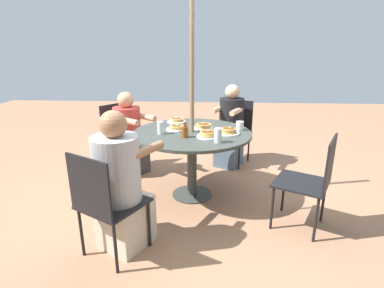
# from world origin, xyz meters

# --- Properties ---
(ground_plane) EXTENTS (12.00, 12.00, 0.00)m
(ground_plane) POSITION_xyz_m (0.00, 0.00, 0.00)
(ground_plane) COLOR #9E7051
(patio_table) EXTENTS (1.25, 1.25, 0.74)m
(patio_table) POSITION_xyz_m (0.00, 0.00, 0.64)
(patio_table) COLOR #383D38
(patio_table) RESTS_ON ground
(umbrella_pole) EXTENTS (0.05, 0.05, 2.48)m
(umbrella_pole) POSITION_xyz_m (0.00, 0.00, 1.24)
(umbrella_pole) COLOR #846B4C
(umbrella_pole) RESTS_ON ground
(patio_chair_north) EXTENTS (0.61, 0.61, 0.87)m
(patio_chair_north) POSITION_xyz_m (0.99, -0.73, 0.50)
(patio_chair_north) COLOR black
(patio_chair_north) RESTS_ON ground
(diner_north) EXTENTS (0.60, 0.57, 1.06)m
(diner_north) POSITION_xyz_m (0.85, -0.62, 0.48)
(diner_north) COLOR #3D3D42
(diner_north) RESTS_ON ground
(patio_chair_east) EXTENTS (0.59, 0.59, 0.87)m
(patio_chair_east) POSITION_xyz_m (0.59, 1.08, 0.50)
(patio_chair_east) COLOR black
(patio_chair_east) RESTS_ON ground
(diner_east) EXTENTS (0.55, 0.61, 1.15)m
(diner_east) POSITION_xyz_m (0.51, 0.93, 0.52)
(diner_east) COLOR beige
(diner_east) RESTS_ON ground
(patio_chair_south) EXTENTS (0.59, 0.59, 0.87)m
(patio_chair_south) POSITION_xyz_m (-1.09, 0.58, 0.50)
(patio_chair_south) COLOR black
(patio_chair_south) RESTS_ON ground
(patio_chair_west) EXTENTS (0.59, 0.59, 0.87)m
(patio_chair_west) POSITION_xyz_m (-0.54, -1.11, 0.50)
(patio_chair_west) COLOR black
(patio_chair_west) RESTS_ON ground
(diner_west) EXTENTS (0.49, 0.54, 1.12)m
(diner_west) POSITION_xyz_m (-0.47, -0.95, 0.51)
(diner_west) COLOR slate
(diner_west) RESTS_ON ground
(pancake_plate_a) EXTENTS (0.23, 0.23, 0.07)m
(pancake_plate_a) POSITION_xyz_m (-0.12, -0.13, 0.76)
(pancake_plate_a) COLOR white
(pancake_plate_a) RESTS_ON patio_table
(pancake_plate_b) EXTENTS (0.23, 0.23, 0.07)m
(pancake_plate_b) POSITION_xyz_m (-0.38, 0.06, 0.76)
(pancake_plate_b) COLOR white
(pancake_plate_b) RESTS_ON patio_table
(pancake_plate_c) EXTENTS (0.23, 0.23, 0.06)m
(pancake_plate_c) POSITION_xyz_m (0.21, -0.41, 0.76)
(pancake_plate_c) COLOR white
(pancake_plate_c) RESTS_ON patio_table
(pancake_plate_d) EXTENTS (0.23, 0.23, 0.07)m
(pancake_plate_d) POSITION_xyz_m (-0.17, 0.19, 0.76)
(pancake_plate_d) COLOR white
(pancake_plate_d) RESTS_ON patio_table
(pancake_plate_e) EXTENTS (0.23, 0.23, 0.06)m
(pancake_plate_e) POSITION_xyz_m (0.17, -0.06, 0.76)
(pancake_plate_e) COLOR white
(pancake_plate_e) RESTS_ON patio_table
(syrup_bottle) EXTENTS (0.09, 0.07, 0.15)m
(syrup_bottle) POSITION_xyz_m (0.06, 0.21, 0.80)
(syrup_bottle) COLOR brown
(syrup_bottle) RESTS_ON patio_table
(coffee_cup) EXTENTS (0.09, 0.09, 0.10)m
(coffee_cup) POSITION_xyz_m (-0.50, -0.10, 0.78)
(coffee_cup) COLOR white
(coffee_cup) RESTS_ON patio_table
(drinking_glass_a) EXTENTS (0.07, 0.07, 0.13)m
(drinking_glass_a) POSITION_xyz_m (0.32, 0.10, 0.80)
(drinking_glass_a) COLOR silver
(drinking_glass_a) RESTS_ON patio_table
(drinking_glass_b) EXTENTS (0.07, 0.07, 0.14)m
(drinking_glass_b) POSITION_xyz_m (-0.26, 0.35, 0.80)
(drinking_glass_b) COLOR silver
(drinking_glass_b) RESTS_ON patio_table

